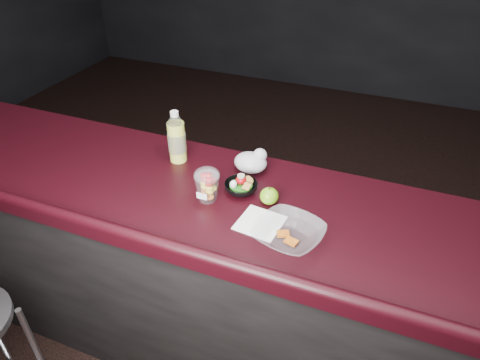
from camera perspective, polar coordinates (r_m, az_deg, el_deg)
name	(u,v)px	position (r m, az deg, el deg)	size (l,w,h in m)	color
room_shell	(193,3)	(1.11, -6.34, 22.35)	(8.00, 8.00, 8.00)	black
counter	(239,286)	(2.07, -0.08, -13.91)	(4.06, 0.71, 1.02)	black
lemonade_bottle	(177,140)	(1.94, -8.41, 5.25)	(0.08, 0.08, 0.24)	#E7ED3D
fruit_cup	(207,184)	(1.69, -4.41, -0.56)	(0.10, 0.10, 0.15)	white
green_apple	(269,196)	(1.69, 3.92, -2.14)	(0.07, 0.07, 0.08)	#4B8A10
plastic_bag	(252,161)	(1.87, 1.58, 2.48)	(0.15, 0.12, 0.11)	silver
snack_bowl	(241,187)	(1.75, 0.10, -0.87)	(0.15, 0.15, 0.07)	black
takeout_bowl	(288,234)	(1.53, 6.47, -7.16)	(0.29, 0.29, 0.06)	silver
paper_napkin	(260,223)	(1.61, 2.69, -5.72)	(0.16, 0.16, 0.00)	white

